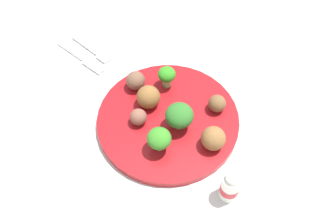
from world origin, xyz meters
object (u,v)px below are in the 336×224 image
Objects in this scene: meatball_back_left at (213,138)px; fork at (92,49)px; plate at (168,120)px; broccoli_floret_center at (167,75)px; broccoli_floret_mid_left at (159,139)px; napkin at (85,54)px; meatball_near_rim at (138,117)px; knife at (81,58)px; meatball_center at (217,104)px; broccoli_floret_back_left at (178,117)px; meatball_front_right at (136,81)px; meatball_front_left at (148,97)px; yogurt_bottle at (230,187)px.

meatball_back_left is 0.38× the size of fork.
plate is 0.11m from meatball_back_left.
broccoli_floret_center is 0.15m from broccoli_floret_mid_left.
napkin is at bearing 178.88° from meatball_back_left.
meatball_near_rim is 0.23× the size of knife.
broccoli_floret_mid_left is 1.15× the size of meatball_back_left.
knife is at bearing 169.13° from meatball_near_rim.
plate is at bearing -3.38° from napkin.
broccoli_floret_center reaches higher than meatball_center.
broccoli_floret_center is at bearing 142.62° from broccoli_floret_back_left.
meatball_center is 0.17m from meatball_front_right.
meatball_center is at bearing 14.58° from knife.
meatball_front_left is 0.22m from napkin.
broccoli_floret_back_left is at bearing 32.10° from meatball_near_rim.
knife is (-0.22, 0.04, -0.03)m from meatball_near_rim.
napkin is at bearing 176.62° from plate.
broccoli_floret_back_left is 0.29m from fork.
meatball_back_left is at bearing -58.12° from meatball_center.
broccoli_floret_back_left reaches higher than plate.
meatball_front_right is (-0.05, 0.02, -0.00)m from meatball_front_left.
broccoli_floret_center reaches higher than fork.
napkin is at bearing 176.21° from broccoli_floret_back_left.
plate is 3.91× the size of yogurt_bottle.
meatball_front_left is at bearing 177.20° from broccoli_floret_back_left.
broccoli_floret_back_left reaches higher than broccoli_floret_center.
meatball_near_rim is at bearing -129.55° from plate.
broccoli_floret_mid_left is at bearing -11.63° from knife.
broccoli_floret_center is 0.06m from meatball_front_right.
meatball_center reaches higher than meatball_near_rim.
meatball_front_right is 0.33× the size of fork.
plate is 0.06m from meatball_front_left.
meatball_center is 0.33m from napkin.
broccoli_floret_mid_left reaches higher than meatball_near_rim.
meatball_center is (0.02, 0.14, -0.02)m from broccoli_floret_mid_left.
broccoli_floret_center is 0.26m from yogurt_bottle.
meatball_front_left is (-0.01, 0.04, 0.01)m from meatball_near_rim.
yogurt_bottle reaches higher than meatball_center.
fork is at bearing 172.60° from plate.
meatball_front_left reaches higher than fork.
meatball_front_right reaches higher than knife.
meatball_near_rim is 0.24m from napkin.
broccoli_floret_mid_left is at bearing -29.95° from meatball_front_right.
napkin is at bearing 114.62° from knife.
plate is 0.11m from meatball_front_right.
knife is (-0.29, 0.00, -0.04)m from broccoli_floret_back_left.
broccoli_floret_back_left reaches higher than napkin.
broccoli_floret_mid_left reaches higher than fork.
meatball_front_right is (-0.13, 0.02, -0.01)m from broccoli_floret_back_left.
broccoli_floret_back_left is at bearing -2.80° from meatball_front_left.
meatball_near_rim is at bearing -147.90° from broccoli_floret_back_left.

